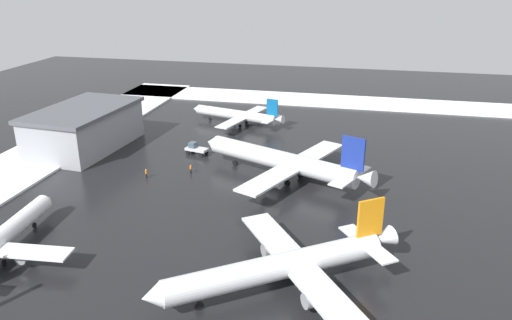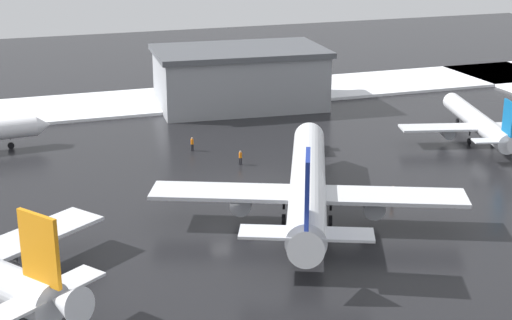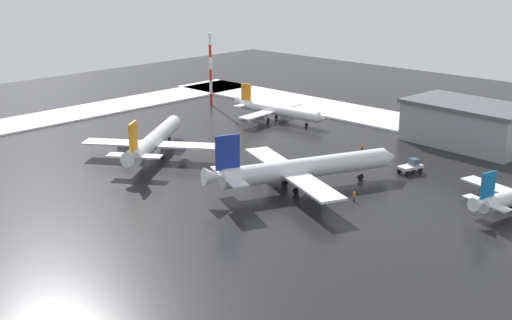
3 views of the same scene
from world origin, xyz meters
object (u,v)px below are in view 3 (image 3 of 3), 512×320
at_px(airplane_parked_starboard, 154,140).
at_px(cargo_hangar, 468,124).
at_px(airplane_distant_tail, 277,110).
at_px(pushback_tug, 411,166).
at_px(ground_crew_beside_wing, 357,159).
at_px(ground_crew_by_nose_gear, 362,147).
at_px(ground_crew_mid_apron, 354,196).
at_px(antenna_mast, 210,69).
at_px(airplane_far_rear, 302,168).

bearing_deg(airplane_parked_starboard, cargo_hangar, -74.55).
bearing_deg(cargo_hangar, airplane_distant_tail, 20.20).
distance_m(airplane_distant_tail, pushback_tug, 45.01).
bearing_deg(ground_crew_beside_wing, pushback_tug, 141.14).
height_order(airplane_distant_tail, pushback_tug, airplane_distant_tail).
bearing_deg(ground_crew_by_nose_gear, ground_crew_mid_apron, 31.05).
relative_size(ground_crew_mid_apron, antenna_mast, 0.09).
xyz_separation_m(airplane_parked_starboard, pushback_tug, (-41.61, -25.42, -1.89)).
bearing_deg(cargo_hangar, airplane_parked_starboard, 55.29).
height_order(pushback_tug, antenna_mast, antenna_mast).
bearing_deg(ground_crew_by_nose_gear, ground_crew_beside_wing, 27.56).
distance_m(airplane_far_rear, antenna_mast, 67.92).
xyz_separation_m(airplane_distant_tail, cargo_hangar, (-41.93, -11.86, 1.87)).
height_order(ground_crew_mid_apron, cargo_hangar, cargo_hangar).
bearing_deg(ground_crew_mid_apron, pushback_tug, 84.43).
bearing_deg(airplane_parked_starboard, ground_crew_beside_wing, -89.50).
bearing_deg(airplane_parked_starboard, antenna_mast, -1.37).
bearing_deg(pushback_tug, airplane_far_rear, 169.23).
relative_size(airplane_parked_starboard, pushback_tug, 5.61).
relative_size(ground_crew_by_nose_gear, antenna_mast, 0.09).
xyz_separation_m(ground_crew_by_nose_gear, cargo_hangar, (-12.48, -19.36, 3.47)).
distance_m(airplane_parked_starboard, cargo_hangar, 63.80).
xyz_separation_m(airplane_parked_starboard, cargo_hangar, (-40.24, -49.49, 1.26)).
height_order(airplane_far_rear, ground_crew_beside_wing, airplane_far_rear).
relative_size(ground_crew_mid_apron, ground_crew_by_nose_gear, 1.00).
relative_size(airplane_distant_tail, pushback_tug, 5.27).
xyz_separation_m(pushback_tug, ground_crew_beside_wing, (9.92, 2.45, -0.31)).
bearing_deg(cargo_hangar, antenna_mast, 13.66).
relative_size(airplane_distant_tail, antenna_mast, 1.39).
xyz_separation_m(airplane_far_rear, airplane_parked_starboard, (32.80, 5.45, -0.33)).
xyz_separation_m(pushback_tug, antenna_mast, (67.76, -13.25, 8.15)).
bearing_deg(antenna_mast, ground_crew_beside_wing, 164.81).
distance_m(airplane_distant_tail, ground_crew_mid_apron, 54.26).
height_order(airplane_far_rear, airplane_distant_tail, airplane_far_rear).
bearing_deg(ground_crew_by_nose_gear, airplane_parked_starboard, -43.87).
bearing_deg(airplane_far_rear, airplane_parked_starboard, 122.75).
distance_m(airplane_parked_starboard, ground_crew_mid_apron, 43.24).
xyz_separation_m(airplane_far_rear, airplane_distant_tail, (34.49, -32.18, -0.94)).
height_order(airplane_far_rear, ground_crew_mid_apron, airplane_far_rear).
relative_size(airplane_far_rear, airplane_parked_starboard, 1.22).
bearing_deg(airplane_distant_tail, cargo_hangar, 10.71).
bearing_deg(ground_crew_by_nose_gear, pushback_tug, 70.01).
relative_size(pushback_tug, ground_crew_beside_wing, 2.91).
height_order(airplane_parked_starboard, ground_crew_mid_apron, airplane_parked_starboard).
height_order(airplane_far_rear, pushback_tug, airplane_far_rear).
distance_m(airplane_far_rear, cargo_hangar, 44.67).
bearing_deg(airplane_far_rear, pushback_tug, -0.50).
relative_size(airplane_far_rear, antenna_mast, 1.80).
relative_size(ground_crew_beside_wing, antenna_mast, 0.09).
height_order(airplane_parked_starboard, ground_crew_beside_wing, airplane_parked_starboard).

